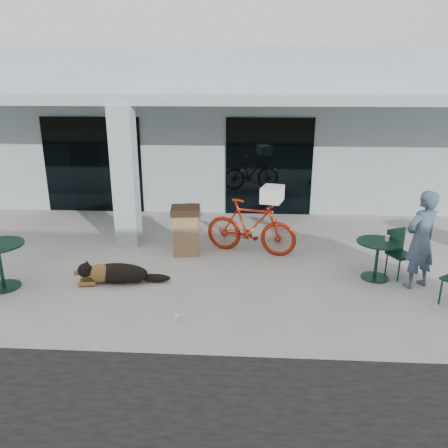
# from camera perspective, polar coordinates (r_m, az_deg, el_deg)

# --- Properties ---
(ground) EXTENTS (80.00, 80.00, 0.00)m
(ground) POSITION_cam_1_polar(r_m,az_deg,el_deg) (8.08, -6.11, -8.48)
(ground) COLOR #BBB9B0
(ground) RESTS_ON ground
(building) EXTENTS (22.00, 7.00, 4.50)m
(building) POSITION_cam_1_polar(r_m,az_deg,el_deg) (15.74, -1.23, 13.06)
(building) COLOR #ABBBC2
(building) RESTS_ON ground
(storefront_glass_left) EXTENTS (2.80, 0.06, 2.70)m
(storefront_glass_left) POSITION_cam_1_polar(r_m,az_deg,el_deg) (13.10, -16.72, 7.37)
(storefront_glass_left) COLOR black
(storefront_glass_left) RESTS_ON ground
(storefront_glass_right) EXTENTS (2.40, 0.06, 2.70)m
(storefront_glass_right) POSITION_cam_1_polar(r_m,az_deg,el_deg) (12.32, 5.88, 7.40)
(storefront_glass_right) COLOR black
(storefront_glass_right) RESTS_ON ground
(column) EXTENTS (0.50, 0.50, 3.12)m
(column) POSITION_cam_1_polar(r_m,az_deg,el_deg) (10.03, -12.77, 5.87)
(column) COLOR #ABBBC2
(column) RESTS_ON ground
(overhang) EXTENTS (22.00, 2.80, 0.18)m
(overhang) POSITION_cam_1_polar(r_m,az_deg,el_deg) (10.81, -3.47, 15.93)
(overhang) COLOR #ABBBC2
(overhang) RESTS_ON column
(bicycle) EXTENTS (2.08, 1.08, 1.21)m
(bicycle) POSITION_cam_1_polar(r_m,az_deg,el_deg) (9.50, 3.52, -0.36)
(bicycle) COLOR #9C200C
(bicycle) RESTS_ON ground
(laundry_basket) EXTENTS (0.54, 0.64, 0.33)m
(laundry_basket) POSITION_cam_1_polar(r_m,az_deg,el_deg) (9.19, 6.32, 3.89)
(laundry_basket) COLOR white
(laundry_basket) RESTS_ON bicycle
(dog) EXTENTS (1.36, 0.70, 0.43)m
(dog) POSITION_cam_1_polar(r_m,az_deg,el_deg) (8.44, -13.66, -6.09)
(dog) COLOR black
(dog) RESTS_ON ground
(cup_near_dog) EXTENTS (0.10, 0.10, 0.11)m
(cup_near_dog) POSITION_cam_1_polar(r_m,az_deg,el_deg) (7.06, -6.17, -12.14)
(cup_near_dog) COLOR white
(cup_near_dog) RESTS_ON ground
(cafe_table_near) EXTENTS (1.06, 1.06, 0.85)m
(cafe_table_near) POSITION_cam_1_polar(r_m,az_deg,el_deg) (8.89, -27.16, -4.92)
(cafe_table_near) COLOR #133625
(cafe_table_near) RESTS_ON ground
(cafe_table_far) EXTENTS (0.97, 0.97, 0.75)m
(cafe_table_far) POSITION_cam_1_polar(r_m,az_deg,el_deg) (8.81, 19.30, -4.46)
(cafe_table_far) COLOR #133625
(cafe_table_far) RESTS_ON ground
(cafe_chair_far_a) EXTENTS (0.57, 0.59, 0.93)m
(cafe_chair_far_a) POSITION_cam_1_polar(r_m,az_deg,el_deg) (9.01, 22.11, -3.68)
(cafe_chair_far_a) COLOR #133625
(cafe_chair_far_a) RESTS_ON ground
(person) EXTENTS (0.79, 0.69, 1.82)m
(person) POSITION_cam_1_polar(r_m,az_deg,el_deg) (8.55, 24.31, -1.91)
(person) COLOR #40536B
(person) RESTS_ON ground
(cup_on_table) EXTENTS (0.09, 0.09, 0.10)m
(cup_on_table) POSITION_cam_1_polar(r_m,az_deg,el_deg) (8.76, 20.55, -1.72)
(cup_on_table) COLOR white
(cup_on_table) RESTS_ON cafe_table_far
(trash_receptacle) EXTENTS (0.68, 0.68, 1.05)m
(trash_receptacle) POSITION_cam_1_polar(r_m,az_deg,el_deg) (9.53, -5.00, -0.84)
(trash_receptacle) COLOR #916D4B
(trash_receptacle) RESTS_ON ground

